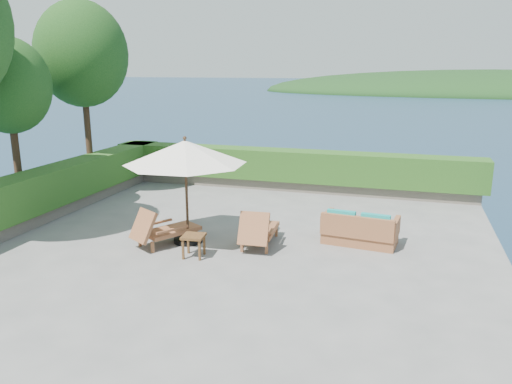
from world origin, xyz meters
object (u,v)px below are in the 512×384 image
(patio_umbrella, at_px, (185,153))
(side_table, at_px, (194,239))
(wicker_loveseat, at_px, (360,231))
(lounge_left, at_px, (163,229))
(lounge_right, at_px, (259,230))

(patio_umbrella, height_order, side_table, patio_umbrella)
(patio_umbrella, bearing_deg, wicker_loveseat, 14.93)
(wicker_loveseat, bearing_deg, lounge_left, -155.83)
(patio_umbrella, bearing_deg, lounge_left, -143.79)
(patio_umbrella, relative_size, lounge_left, 2.10)
(patio_umbrella, xyz_separation_m, wicker_loveseat, (3.90, 1.04, -1.81))
(wicker_loveseat, bearing_deg, lounge_right, -153.42)
(lounge_left, xyz_separation_m, side_table, (0.99, -0.49, 0.02))
(patio_umbrella, xyz_separation_m, lounge_left, (-0.48, -0.35, -1.75))
(lounge_left, bearing_deg, lounge_right, 45.88)
(patio_umbrella, distance_m, wicker_loveseat, 4.42)
(patio_umbrella, bearing_deg, side_table, -58.35)
(side_table, bearing_deg, lounge_left, 153.94)
(lounge_right, bearing_deg, wicker_loveseat, 16.02)
(lounge_left, height_order, wicker_loveseat, lounge_left)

